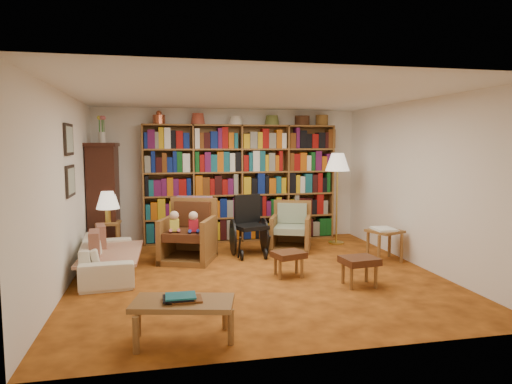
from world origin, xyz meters
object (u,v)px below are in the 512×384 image
object	(u,v)px
side_table_lamp	(109,232)
armchair_sage	(289,231)
wheelchair	(249,228)
floor_lamp	(337,166)
footstool_a	(289,256)
footstool_b	(359,262)
sofa	(108,257)
armchair_leather	(187,235)
side_table_papers	(385,235)
coffee_table	(183,306)

from	to	relation	value
side_table_lamp	armchair_sage	distance (m)	3.06
wheelchair	floor_lamp	xyz separation A→B (m)	(1.74, 0.46, 0.99)
footstool_a	footstool_b	world-z (taller)	footstool_b
sofa	wheelchair	distance (m)	2.32
sofa	side_table_lamp	bearing A→B (deg)	0.65
sofa	armchair_sage	xyz separation A→B (m)	(2.95, 0.99, 0.07)
armchair_leather	footstool_b	size ratio (longest dim) A/B	2.17
armchair_leather	footstool_b	bearing A→B (deg)	-41.41
armchair_leather	armchair_sage	distance (m)	1.84
sofa	floor_lamp	distance (m)	4.28
side_table_lamp	side_table_papers	bearing A→B (deg)	-16.04
floor_lamp	footstool_a	distance (m)	2.63
sofa	footstool_a	bearing A→B (deg)	-108.86
armchair_leather	footstool_a	distance (m)	1.82
armchair_sage	footstool_b	world-z (taller)	armchair_sage
wheelchair	armchair_leather	bearing A→B (deg)	-172.27
sofa	footstool_b	size ratio (longest dim) A/B	3.56
footstool_a	armchair_leather	bearing A→B (deg)	136.37
wheelchair	side_table_papers	bearing A→B (deg)	-23.08
wheelchair	coffee_table	size ratio (longest dim) A/B	0.98
coffee_table	footstool_b	bearing A→B (deg)	27.35
footstool_b	coffee_table	size ratio (longest dim) A/B	0.48
sofa	armchair_sage	distance (m)	3.11
armchair_leather	coffee_table	size ratio (longest dim) A/B	1.04
floor_lamp	footstool_b	world-z (taller)	floor_lamp
sofa	armchair_leather	world-z (taller)	armchair_leather
side_table_papers	footstool_b	size ratio (longest dim) A/B	1.21
armchair_leather	footstool_a	xyz separation A→B (m)	(1.32, -1.25, -0.11)
armchair_sage	footstool_b	xyz separation A→B (m)	(0.30, -2.23, -0.01)
wheelchair	footstool_a	bearing A→B (deg)	-78.27
side_table_papers	footstool_a	xyz separation A→B (m)	(-1.73, -0.53, -0.12)
armchair_sage	footstool_a	size ratio (longest dim) A/B	1.86
side_table_lamp	footstool_a	xyz separation A→B (m)	(2.57, -1.77, -0.12)
side_table_lamp	floor_lamp	world-z (taller)	floor_lamp
armchair_sage	wheelchair	size ratio (longest dim) A/B	0.93
footstool_b	coffee_table	world-z (taller)	coffee_table
armchair_sage	side_table_papers	world-z (taller)	armchair_sage
floor_lamp	coffee_table	size ratio (longest dim) A/B	1.65
sofa	armchair_leather	size ratio (longest dim) A/B	1.64
side_table_papers	wheelchair	bearing A→B (deg)	156.92
footstool_a	armchair_sage	bearing A→B (deg)	73.51
armchair_sage	wheelchair	bearing A→B (deg)	-163.02
armchair_sage	side_table_papers	distance (m)	1.66
side_table_lamp	floor_lamp	size ratio (longest dim) A/B	0.34
armchair_leather	wheelchair	distance (m)	1.04
wheelchair	armchair_sage	bearing A→B (deg)	16.98
side_table_lamp	side_table_papers	world-z (taller)	side_table_lamp
armchair_sage	side_table_papers	size ratio (longest dim) A/B	1.57
side_table_lamp	wheelchair	bearing A→B (deg)	-9.35
sofa	floor_lamp	world-z (taller)	floor_lamp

